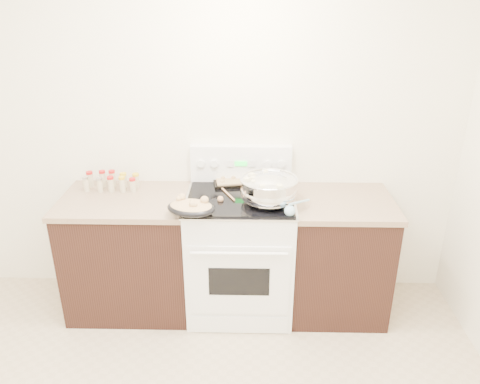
{
  "coord_description": "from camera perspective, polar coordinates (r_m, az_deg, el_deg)",
  "views": [
    {
      "loc": [
        0.42,
        -1.6,
        2.32
      ],
      "look_at": [
        0.35,
        1.37,
        1.0
      ],
      "focal_mm": 35.0,
      "sensor_mm": 36.0,
      "label": 1
    }
  ],
  "objects": [
    {
      "name": "blue_ladle",
      "position": [
        3.08,
        6.24,
        -2.14
      ],
      "size": [
        0.19,
        0.22,
        0.09
      ],
      "color": "#90C0D6",
      "rests_on": "kitchen_range"
    },
    {
      "name": "counter_right",
      "position": [
        3.62,
        11.77,
        -7.54
      ],
      "size": [
        0.73,
        0.67,
        0.92
      ],
      "color": "black",
      "rests_on": "ground"
    },
    {
      "name": "kitchen_range",
      "position": [
        3.54,
        0.02,
        -7.21
      ],
      "size": [
        0.78,
        0.73,
        1.22
      ],
      "color": "white",
      "rests_on": "ground"
    },
    {
      "name": "roasting_pan",
      "position": [
        3.07,
        -5.97,
        -1.82
      ],
      "size": [
        0.37,
        0.3,
        0.12
      ],
      "color": "black",
      "rests_on": "kitchen_range"
    },
    {
      "name": "wooden_spoon",
      "position": [
        3.28,
        -2.08,
        -0.65
      ],
      "size": [
        0.13,
        0.23,
        0.04
      ],
      "color": "tan",
      "rests_on": "kitchen_range"
    },
    {
      "name": "room_shell",
      "position": [
        1.77,
        -12.48,
        2.96
      ],
      "size": [
        4.1,
        3.6,
        2.75
      ],
      "color": "white",
      "rests_on": "ground"
    },
    {
      "name": "baking_sheet",
      "position": [
        3.57,
        -0.11,
        1.59
      ],
      "size": [
        0.44,
        0.34,
        0.06
      ],
      "color": "black",
      "rests_on": "kitchen_range"
    },
    {
      "name": "counter_left",
      "position": [
        3.67,
        -13.16,
        -7.21
      ],
      "size": [
        0.93,
        0.67,
        0.92
      ],
      "color": "black",
      "rests_on": "ground"
    },
    {
      "name": "mixing_bowl",
      "position": [
        3.2,
        3.52,
        0.26
      ],
      "size": [
        0.52,
        0.52,
        0.23
      ],
      "color": "silver",
      "rests_on": "kitchen_range"
    },
    {
      "name": "spice_jars",
      "position": [
        3.61,
        -15.34,
        1.24
      ],
      "size": [
        0.4,
        0.15,
        0.13
      ],
      "color": "#BFB28C",
      "rests_on": "counter_left"
    }
  ]
}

